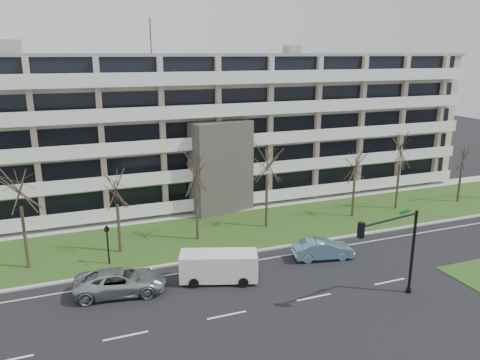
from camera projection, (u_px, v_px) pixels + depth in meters
name	position (u px, v px, depth m)	size (l,w,h in m)	color
ground	(314.00, 297.00, 30.30)	(160.00, 160.00, 0.00)	black
grass_verge	(241.00, 229.00, 42.00)	(90.00, 10.00, 0.06)	#25501A
curb	(264.00, 250.00, 37.49)	(90.00, 0.35, 0.12)	#B2B2AD
sidewalk	(222.00, 210.00, 46.95)	(90.00, 2.00, 0.08)	#B2B2AD
lane_edge_line	(272.00, 258.00, 36.15)	(90.00, 0.12, 0.01)	white
apartment_building	(201.00, 126.00, 51.11)	(60.50, 15.10, 18.75)	tan
silver_pickup	(120.00, 282.00, 30.63)	(2.73, 5.92, 1.65)	#A4A7AB
blue_sedan	(323.00, 249.00, 35.87)	(1.62, 4.65, 1.53)	#74AAC9
white_van	(220.00, 264.00, 32.21)	(5.66, 3.60, 2.06)	white
traffic_signal	(396.00, 243.00, 29.10)	(5.07, 1.14, 5.94)	black
pedestrian_signal	(107.00, 240.00, 34.53)	(0.35, 0.31, 3.10)	black
tree_1	(18.00, 182.00, 32.70)	(4.24, 4.24, 8.48)	#382B21
tree_2	(116.00, 185.00, 35.77)	(3.56, 3.56, 7.11)	#382B21
tree_3	(196.00, 169.00, 38.05)	(4.00, 4.00, 7.99)	#382B21
tree_4	(267.00, 159.00, 40.92)	(4.06, 4.06, 8.11)	#382B21
tree_5	(356.00, 163.00, 43.92)	(3.40, 3.40, 6.81)	#382B21
tree_6	(401.00, 146.00, 45.88)	(4.15, 4.15, 8.30)	#382B21
tree_7	(463.00, 155.00, 48.49)	(3.28, 3.28, 6.56)	#382B21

